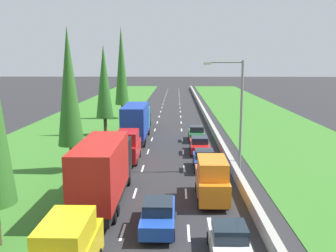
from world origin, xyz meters
name	(u,v)px	position (x,y,z in m)	size (l,w,h in m)	color
ground_plane	(170,114)	(0.00, 60.00, 0.00)	(300.00, 300.00, 0.00)	#28282B
grass_verge_left	(96,114)	(-12.65, 60.00, 0.02)	(14.00, 140.00, 0.04)	#387528
grass_verge_right	(255,114)	(14.35, 60.00, 0.02)	(14.00, 140.00, 0.04)	#387528
median_barrier	(204,112)	(5.70, 60.00, 0.42)	(0.44, 120.00, 0.85)	#9E9B93
lane_markings	(170,114)	(0.00, 60.00, 0.01)	(3.64, 116.00, 0.01)	white
yellow_van_left_lane	(68,251)	(-3.28, 10.35, 1.40)	(1.96, 4.90, 2.82)	yellow
white_hatchback_right_lane	(229,241)	(3.50, 12.50, 0.84)	(1.74, 3.90, 1.72)	white
red_box_truck_left_lane	(104,170)	(-3.49, 19.14, 2.18)	(2.46, 9.40, 4.18)	black
red_van_left_lane	(128,146)	(-3.27, 29.28, 1.40)	(1.96, 4.90, 2.82)	red
orange_van_right_lane	(212,179)	(3.38, 19.82, 1.40)	(1.96, 4.90, 2.82)	orange
blue_sedan_centre_lane	(158,214)	(0.12, 15.48, 0.81)	(1.82, 4.50, 1.64)	#1E47B7
blue_hatchback_right_lane	(204,160)	(3.39, 26.89, 0.84)	(1.74, 3.90, 1.72)	#1E47B7
red_sedan_right_lane	(199,145)	(3.34, 32.62, 0.81)	(1.82, 4.50, 1.64)	red
blue_box_truck_left_lane	(136,122)	(-3.44, 38.09, 2.18)	(2.46, 9.40, 4.18)	black
black_van_left_lane	(143,117)	(-3.50, 46.75, 1.40)	(1.96, 4.90, 2.82)	black
green_hatchback_right_lane	(196,133)	(3.33, 38.38, 0.84)	(1.74, 3.90, 1.72)	#237A33
poplar_tree_second	(69,87)	(-7.47, 26.21, 6.90)	(2.09, 2.09, 11.69)	#4C3823
poplar_tree_third	(104,82)	(-7.59, 41.46, 6.50)	(2.07, 2.07, 10.90)	#4C3823
poplar_tree_fourth	(121,66)	(-7.43, 54.99, 8.09)	(2.15, 2.15, 14.08)	#4C3823
street_light_mast	(237,108)	(5.97, 26.66, 5.23)	(3.20, 0.28, 9.00)	gray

